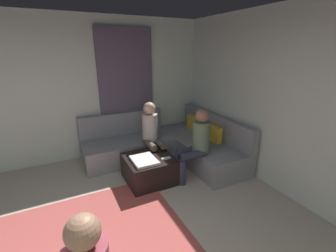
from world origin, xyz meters
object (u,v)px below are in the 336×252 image
object	(u,v)px
sectional_couch	(169,145)
coffee_mug	(154,148)
ottoman	(149,169)
person_on_couch_back	(196,142)
person_on_couch_side	(152,133)
game_remote	(166,158)

from	to	relation	value
sectional_couch	coffee_mug	size ratio (longest dim) A/B	26.84
ottoman	person_on_couch_back	xyz separation A→B (m)	(0.26, 0.73, 0.45)
ottoman	person_on_couch_side	xyz separation A→B (m)	(-0.45, 0.25, 0.45)
sectional_couch	coffee_mug	bearing A→B (deg)	-52.49
sectional_couch	game_remote	size ratio (longest dim) A/B	17.00
person_on_couch_side	coffee_mug	bearing A→B (deg)	72.79
sectional_couch	person_on_couch_side	size ratio (longest dim) A/B	2.12
person_on_couch_back	ottoman	bearing A→B (deg)	69.98
person_on_couch_back	person_on_couch_side	bearing A→B (deg)	33.65
sectional_couch	person_on_couch_back	bearing A→B (deg)	3.66
sectional_couch	game_remote	bearing A→B (deg)	-30.11
ottoman	person_on_couch_back	world-z (taller)	person_on_couch_back
ottoman	game_remote	world-z (taller)	game_remote
coffee_mug	game_remote	xyz separation A→B (m)	(0.40, 0.04, -0.04)
game_remote	person_on_couch_back	xyz separation A→B (m)	(0.08, 0.51, 0.23)
person_on_couch_side	sectional_couch	bearing A→B (deg)	-160.60
sectional_couch	game_remote	world-z (taller)	sectional_couch
coffee_mug	person_on_couch_back	xyz separation A→B (m)	(0.48, 0.55, 0.19)
coffee_mug	sectional_couch	bearing A→B (deg)	127.51
game_remote	person_on_couch_side	size ratio (longest dim) A/B	0.12
ottoman	coffee_mug	world-z (taller)	coffee_mug
game_remote	sectional_couch	bearing A→B (deg)	149.89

